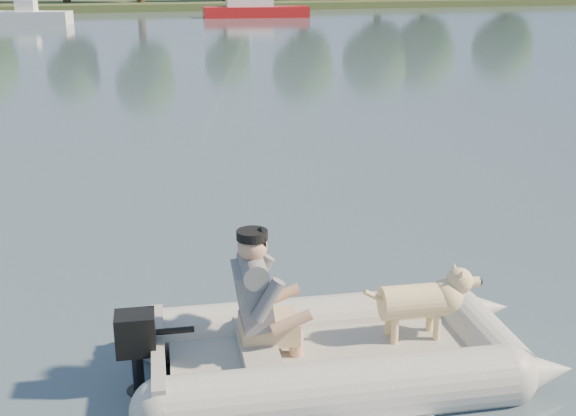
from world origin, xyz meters
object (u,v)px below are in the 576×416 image
object	(u,v)px
sailboat	(255,11)
dog	(414,307)
dinghy	(341,307)
man	(256,291)
motorboat	(30,8)

from	to	relation	value
sailboat	dog	bearing A→B (deg)	-95.38
dinghy	man	world-z (taller)	man
motorboat	dinghy	bearing A→B (deg)	-69.23
dinghy	man	distance (m)	0.76
motorboat	man	bearing A→B (deg)	-70.13
man	sailboat	xyz separation A→B (m)	(11.42, 47.55, -0.36)
man	dog	xyz separation A→B (m)	(1.41, -0.14, -0.27)
sailboat	dinghy	bearing A→B (deg)	-96.16
man	dog	bearing A→B (deg)	0.00
man	dog	distance (m)	1.44
dinghy	motorboat	size ratio (longest dim) A/B	0.92
dog	man	bearing A→B (deg)	180.00
man	motorboat	xyz separation A→B (m)	(-3.98, 44.97, 0.18)
motorboat	sailboat	size ratio (longest dim) A/B	0.49
dog	sailboat	size ratio (longest dim) A/B	0.09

